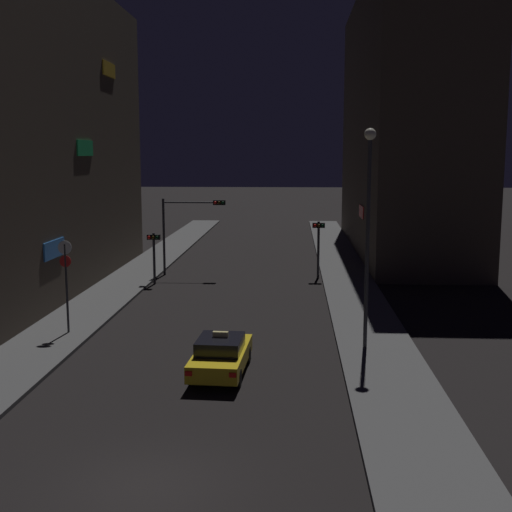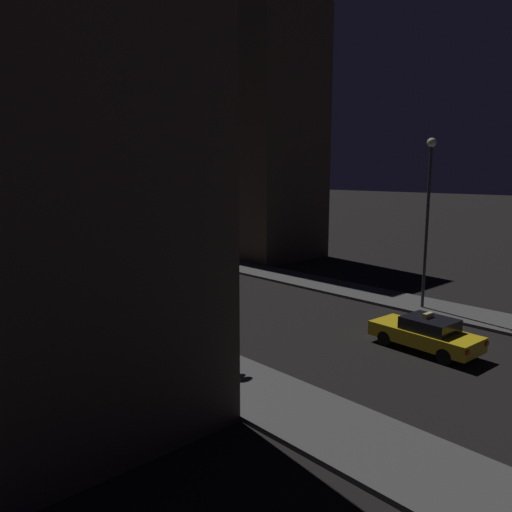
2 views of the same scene
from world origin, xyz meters
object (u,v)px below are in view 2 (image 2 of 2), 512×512
Objects in this scene: traffic_light_overhead at (103,229)px; street_lamp_near_block at (428,201)px; sign_pole_left at (211,297)px; taxi at (426,333)px; traffic_light_right_kerb at (216,235)px; traffic_light_left_kerb at (103,260)px.

street_lamp_near_block reaches higher than traffic_light_overhead.
street_lamp_near_block is at bearing -7.05° from sign_pole_left.
traffic_light_overhead is 15.53m from sign_pole_left.
street_lamp_near_block is at bearing 30.03° from taxi.
taxi is 8.20m from street_lamp_near_block.
street_lamp_near_block is at bearing -85.26° from traffic_light_right_kerb.
traffic_light_overhead reaches higher than taxi.
sign_pole_left is (-11.61, -14.62, -0.02)m from traffic_light_right_kerb.
traffic_light_right_kerb is 0.90× the size of sign_pole_left.
sign_pole_left is (-7.37, 4.83, 1.91)m from taxi.
traffic_light_left_kerb is 12.06m from sign_pole_left.
sign_pole_left reaches higher than traffic_light_right_kerb.
traffic_light_right_kerb is 0.42× the size of street_lamp_near_block.
traffic_light_overhead is 1.24× the size of sign_pole_left.
sign_pole_left is 0.46× the size of street_lamp_near_block.
traffic_light_overhead reaches higher than sign_pole_left.
traffic_light_right_kerb is at bearing 94.74° from street_lamp_near_block.
sign_pole_left is at bearing -96.49° from traffic_light_left_kerb.
taxi is 1.41× the size of traffic_light_left_kerb.
traffic_light_left_kerb is 0.78× the size of sign_pole_left.
traffic_light_overhead is at bearing 176.11° from traffic_light_right_kerb.
sign_pole_left is at bearing 172.95° from street_lamp_near_block.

